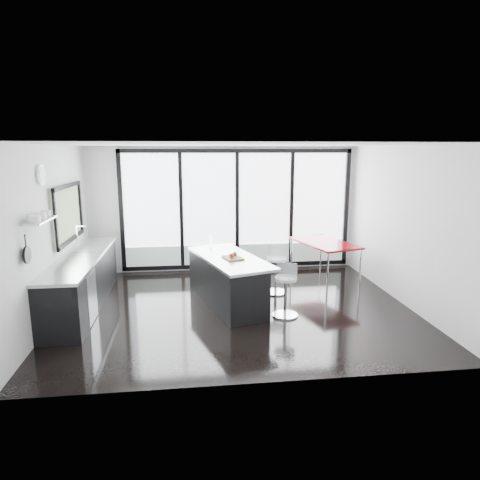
{
  "coord_description": "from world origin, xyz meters",
  "views": [
    {
      "loc": [
        -0.81,
        -7.06,
        2.71
      ],
      "look_at": [
        0.1,
        0.3,
        1.15
      ],
      "focal_mm": 32.0,
      "sensor_mm": 36.0,
      "label": 1
    }
  ],
  "objects": [
    {
      "name": "bar_stool_near",
      "position": [
        0.76,
        -0.48,
        0.34
      ],
      "size": [
        0.56,
        0.56,
        0.68
      ],
      "primitive_type": "cylinder",
      "rotation": [
        0.0,
        0.0,
        -0.4
      ],
      "color": "silver",
      "rests_on": "floor"
    },
    {
      "name": "wall_front",
      "position": [
        0.0,
        -2.5,
        1.4
      ],
      "size": [
        6.0,
        0.0,
        2.8
      ],
      "primitive_type": "cube",
      "color": "silver",
      "rests_on": "ground"
    },
    {
      "name": "counter_cabinets",
      "position": [
        -2.67,
        0.4,
        0.46
      ],
      "size": [
        0.69,
        3.24,
        1.36
      ],
      "color": "black",
      "rests_on": "floor"
    },
    {
      "name": "wall_left",
      "position": [
        -2.97,
        0.27,
        1.56
      ],
      "size": [
        0.26,
        5.0,
        2.8
      ],
      "color": "silver",
      "rests_on": "ground"
    },
    {
      "name": "red_table",
      "position": [
        2.03,
        1.43,
        0.41
      ],
      "size": [
        1.25,
        1.71,
        0.82
      ],
      "primitive_type": "cube",
      "rotation": [
        0.0,
        0.0,
        0.27
      ],
      "color": "maroon",
      "rests_on": "floor"
    },
    {
      "name": "floor",
      "position": [
        0.0,
        0.0,
        0.0
      ],
      "size": [
        6.0,
        5.0,
        0.0
      ],
      "primitive_type": "cube",
      "color": "black",
      "rests_on": "ground"
    },
    {
      "name": "wall_right",
      "position": [
        3.0,
        0.0,
        1.4
      ],
      "size": [
        0.0,
        5.0,
        2.8
      ],
      "primitive_type": "cube",
      "color": "silver",
      "rests_on": "ground"
    },
    {
      "name": "bar_stool_far",
      "position": [
        0.84,
        0.69,
        0.35
      ],
      "size": [
        0.55,
        0.55,
        0.71
      ],
      "primitive_type": "cylinder",
      "rotation": [
        0.0,
        0.0,
        -0.27
      ],
      "color": "silver",
      "rests_on": "floor"
    },
    {
      "name": "ceiling",
      "position": [
        0.0,
        0.0,
        2.8
      ],
      "size": [
        6.0,
        5.0,
        0.0
      ],
      "primitive_type": "cube",
      "color": "white",
      "rests_on": "wall_back"
    },
    {
      "name": "island",
      "position": [
        -0.16,
        0.23,
        0.44
      ],
      "size": [
        1.48,
        2.28,
        1.12
      ],
      "color": "black",
      "rests_on": "floor"
    },
    {
      "name": "wall_back",
      "position": [
        0.27,
        2.47,
        1.27
      ],
      "size": [
        6.0,
        0.09,
        2.8
      ],
      "color": "silver",
      "rests_on": "ground"
    }
  ]
}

